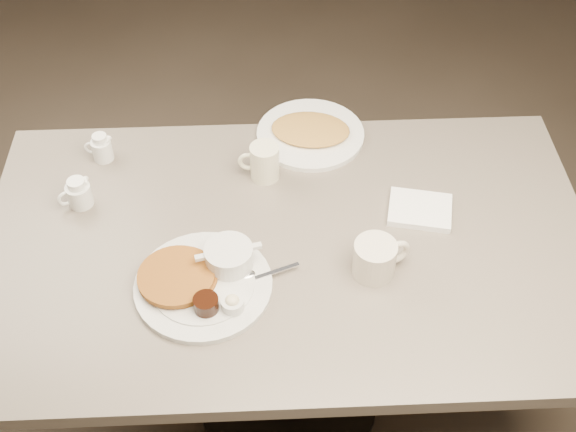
{
  "coord_description": "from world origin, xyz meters",
  "views": [
    {
      "loc": [
        -0.05,
        -1.19,
        2.1
      ],
      "look_at": [
        0.0,
        0.02,
        0.82
      ],
      "focal_mm": 46.12,
      "sensor_mm": 36.0,
      "label": 1
    }
  ],
  "objects_px": {
    "coffee_mug_near": "(376,258)",
    "hash_plate": "(310,133)",
    "diner_table": "(288,285)",
    "creamer_right": "(101,148)",
    "coffee_mug_far": "(264,162)",
    "creamer_left": "(78,193)",
    "main_plate": "(205,278)"
  },
  "relations": [
    {
      "from": "coffee_mug_far",
      "to": "hash_plate",
      "type": "distance_m",
      "value": 0.21
    },
    {
      "from": "creamer_left",
      "to": "creamer_right",
      "type": "relative_size",
      "value": 1.04
    },
    {
      "from": "coffee_mug_near",
      "to": "main_plate",
      "type": "bearing_deg",
      "value": -176.92
    },
    {
      "from": "diner_table",
      "to": "main_plate",
      "type": "xyz_separation_m",
      "value": [
        -0.2,
        -0.12,
        0.19
      ]
    },
    {
      "from": "coffee_mug_near",
      "to": "hash_plate",
      "type": "relative_size",
      "value": 0.44
    },
    {
      "from": "main_plate",
      "to": "coffee_mug_near",
      "type": "height_order",
      "value": "coffee_mug_near"
    },
    {
      "from": "diner_table",
      "to": "coffee_mug_near",
      "type": "bearing_deg",
      "value": -26.64
    },
    {
      "from": "main_plate",
      "to": "coffee_mug_far",
      "type": "xyz_separation_m",
      "value": [
        0.14,
        0.36,
        0.03
      ]
    },
    {
      "from": "main_plate",
      "to": "creamer_left",
      "type": "bearing_deg",
      "value": 139.95
    },
    {
      "from": "coffee_mug_near",
      "to": "hash_plate",
      "type": "height_order",
      "value": "coffee_mug_near"
    },
    {
      "from": "main_plate",
      "to": "creamer_right",
      "type": "distance_m",
      "value": 0.53
    },
    {
      "from": "creamer_right",
      "to": "hash_plate",
      "type": "bearing_deg",
      "value": 6.69
    },
    {
      "from": "coffee_mug_near",
      "to": "creamer_right",
      "type": "relative_size",
      "value": 1.8
    },
    {
      "from": "coffee_mug_near",
      "to": "coffee_mug_far",
      "type": "xyz_separation_m",
      "value": [
        -0.25,
        0.33,
        0.0
      ]
    },
    {
      "from": "diner_table",
      "to": "coffee_mug_near",
      "type": "relative_size",
      "value": 9.85
    },
    {
      "from": "diner_table",
      "to": "hash_plate",
      "type": "bearing_deg",
      "value": 78.55
    },
    {
      "from": "diner_table",
      "to": "hash_plate",
      "type": "xyz_separation_m",
      "value": [
        0.08,
        0.39,
        0.18
      ]
    },
    {
      "from": "coffee_mug_near",
      "to": "hash_plate",
      "type": "distance_m",
      "value": 0.5
    },
    {
      "from": "diner_table",
      "to": "creamer_right",
      "type": "bearing_deg",
      "value": 146.42
    },
    {
      "from": "coffee_mug_near",
      "to": "creamer_left",
      "type": "height_order",
      "value": "coffee_mug_near"
    },
    {
      "from": "main_plate",
      "to": "hash_plate",
      "type": "bearing_deg",
      "value": 61.56
    },
    {
      "from": "diner_table",
      "to": "main_plate",
      "type": "distance_m",
      "value": 0.3
    },
    {
      "from": "main_plate",
      "to": "diner_table",
      "type": "bearing_deg",
      "value": 31.43
    },
    {
      "from": "hash_plate",
      "to": "diner_table",
      "type": "bearing_deg",
      "value": -101.45
    },
    {
      "from": "coffee_mug_near",
      "to": "creamer_left",
      "type": "relative_size",
      "value": 1.74
    },
    {
      "from": "coffee_mug_near",
      "to": "creamer_right",
      "type": "xyz_separation_m",
      "value": [
        -0.69,
        0.42,
        -0.01
      ]
    },
    {
      "from": "coffee_mug_far",
      "to": "creamer_left",
      "type": "distance_m",
      "value": 0.48
    },
    {
      "from": "diner_table",
      "to": "coffee_mug_far",
      "type": "relative_size",
      "value": 13.38
    },
    {
      "from": "main_plate",
      "to": "coffee_mug_near",
      "type": "relative_size",
      "value": 2.72
    },
    {
      "from": "coffee_mug_near",
      "to": "diner_table",
      "type": "bearing_deg",
      "value": 153.36
    },
    {
      "from": "main_plate",
      "to": "coffee_mug_far",
      "type": "distance_m",
      "value": 0.38
    },
    {
      "from": "diner_table",
      "to": "creamer_left",
      "type": "height_order",
      "value": "creamer_left"
    }
  ]
}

